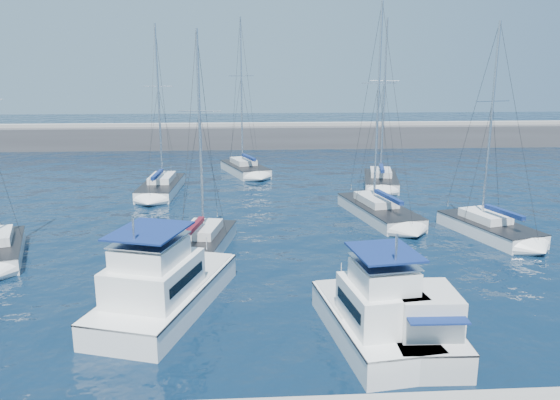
{
  "coord_description": "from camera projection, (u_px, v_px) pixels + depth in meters",
  "views": [
    {
      "loc": [
        -0.81,
        -25.8,
        11.21
      ],
      "look_at": [
        1.26,
        7.61,
        3.0
      ],
      "focal_mm": 35.0,
      "sensor_mm": 36.0,
      "label": 1
    }
  ],
  "objects": [
    {
      "name": "sailboat_back_c",
      "position": [
        381.0,
        180.0,
        52.54
      ],
      "size": [
        4.52,
        8.24,
        15.9
      ],
      "rotation": [
        0.0,
        0.0,
        -0.2
      ],
      "color": "silver",
      "rests_on": "ground"
    },
    {
      "name": "sailboat_mid_e",
      "position": [
        489.0,
        228.0,
        37.13
      ],
      "size": [
        5.11,
        8.12,
        14.39
      ],
      "rotation": [
        0.0,
        0.0,
        0.29
      ],
      "color": "white",
      "rests_on": "ground"
    },
    {
      "name": "sailboat_back_b",
      "position": [
        245.0,
        168.0,
        58.66
      ],
      "size": [
        5.56,
        8.45,
        16.5
      ],
      "rotation": [
        0.0,
        0.0,
        0.33
      ],
      "color": "silver",
      "rests_on": "ground"
    },
    {
      "name": "motor_yacht_stbd_outer",
      "position": [
        420.0,
        329.0,
        21.94
      ],
      "size": [
        2.94,
        5.7,
        3.2
      ],
      "rotation": [
        0.0,
        0.0,
        -0.03
      ],
      "color": "silver",
      "rests_on": "ground"
    },
    {
      "name": "sailboat_back_a",
      "position": [
        161.0,
        187.0,
        49.82
      ],
      "size": [
        3.45,
        8.95,
        15.21
      ],
      "rotation": [
        0.0,
        0.0,
        -0.04
      ],
      "color": "white",
      "rests_on": "ground"
    },
    {
      "name": "motor_yacht_stbd_inner",
      "position": [
        374.0,
        317.0,
        22.51
      ],
      "size": [
        4.17,
        7.88,
        4.69
      ],
      "rotation": [
        0.0,
        0.0,
        0.14
      ],
      "color": "white",
      "rests_on": "ground"
    },
    {
      "name": "sailboat_mid_b",
      "position": [
        201.0,
        243.0,
        34.05
      ],
      "size": [
        4.39,
        7.98,
        13.72
      ],
      "rotation": [
        0.0,
        0.0,
        -0.18
      ],
      "color": "silver",
      "rests_on": "ground"
    },
    {
      "name": "breakwater",
      "position": [
        252.0,
        140.0,
        77.89
      ],
      "size": [
        160.0,
        6.0,
        4.45
      ],
      "color": "#424244",
      "rests_on": "ground"
    },
    {
      "name": "motor_yacht_port_inner",
      "position": [
        162.0,
        289.0,
        25.35
      ],
      "size": [
        6.44,
        10.2,
        4.69
      ],
      "rotation": [
        0.0,
        0.0,
        -0.3
      ],
      "color": "white",
      "rests_on": "ground"
    },
    {
      "name": "sailboat_mid_d",
      "position": [
        378.0,
        211.0,
        41.59
      ],
      "size": [
        4.95,
        9.73,
        16.11
      ],
      "rotation": [
        0.0,
        0.0,
        0.2
      ],
      "color": "silver",
      "rests_on": "ground"
    },
    {
      "name": "ground",
      "position": [
        264.0,
        293.0,
        27.73
      ],
      "size": [
        220.0,
        220.0,
        0.0
      ],
      "primitive_type": "plane",
      "color": "black",
      "rests_on": "ground"
    }
  ]
}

